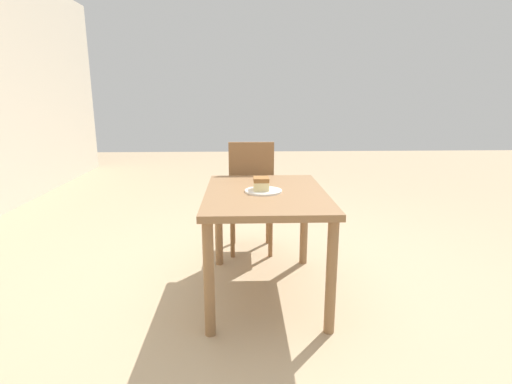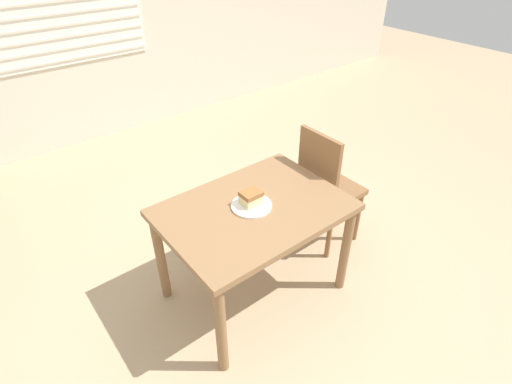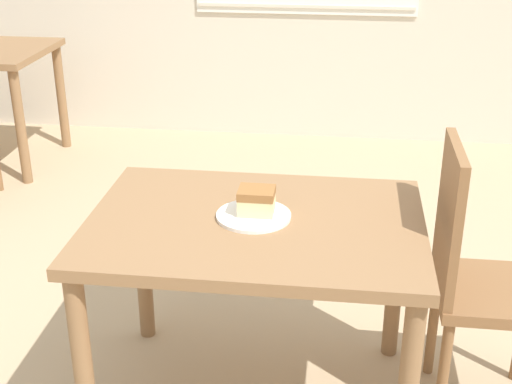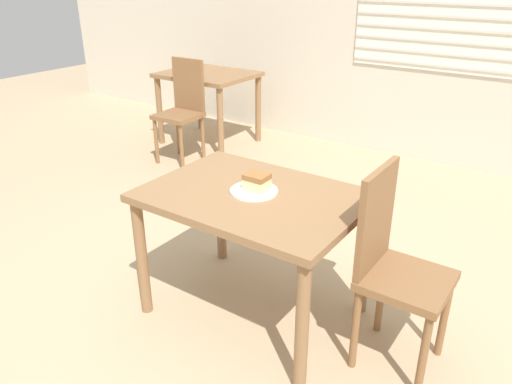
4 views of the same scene
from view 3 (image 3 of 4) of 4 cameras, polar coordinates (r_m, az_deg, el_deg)
name	(u,v)px [view 3 (image 3 of 4)]	position (r m, az deg, el deg)	size (l,w,h in m)	color
dining_table_near	(255,248)	(2.30, -0.06, -4.46)	(1.06, 0.77, 0.71)	olive
chair_near_window	(475,275)	(2.43, 17.12, -6.34)	(0.37, 0.37, 0.95)	brown
plate	(254,216)	(2.26, -0.19, -1.91)	(0.24, 0.24, 0.01)	white
cake_slice	(256,201)	(2.25, 0.04, -0.70)	(0.11, 0.10, 0.08)	beige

